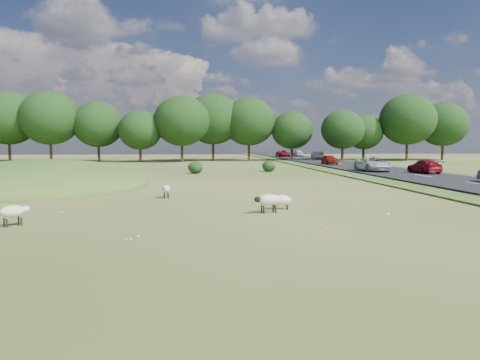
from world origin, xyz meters
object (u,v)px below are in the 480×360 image
at_px(sheep_3, 280,200).
at_px(car_4, 283,153).
at_px(sheep_0, 13,212).
at_px(car_7, 329,159).
at_px(car_6, 373,164).
at_px(sheep_2, 166,189).
at_px(car_5, 317,155).
at_px(car_0, 298,153).
at_px(car_2, 424,166).
at_px(sheep_1, 268,200).

height_order(sheep_3, car_4, car_4).
bearing_deg(sheep_0, car_4, 27.45).
distance_m(car_4, car_7, 31.55).
bearing_deg(car_6, car_7, 90.00).
height_order(sheep_0, car_4, car_4).
bearing_deg(car_7, sheep_2, -120.77).
xyz_separation_m(sheep_2, car_5, (24.31, 54.05, 0.39)).
bearing_deg(sheep_3, sheep_0, 22.08).
bearing_deg(car_4, car_7, -90.00).
distance_m(sheep_2, car_0, 73.17).
bearing_deg(car_5, car_4, -72.35).
xyz_separation_m(sheep_0, sheep_3, (11.30, 3.40, -0.14)).
xyz_separation_m(car_4, car_6, (0.00, -46.68, 0.06)).
distance_m(car_0, car_6, 49.84).
relative_size(sheep_0, car_7, 0.29).
bearing_deg(car_2, car_4, -85.67).
bearing_deg(car_0, car_5, 90.00).
xyz_separation_m(car_5, car_7, (-3.80, -19.61, -0.02)).
height_order(sheep_0, car_6, car_6).
xyz_separation_m(sheep_3, car_0, (18.52, 74.30, 0.47)).
relative_size(sheep_0, sheep_3, 0.87).
bearing_deg(sheep_0, car_6, 3.75).
bearing_deg(sheep_0, car_5, 21.24).
height_order(sheep_2, car_6, car_6).
bearing_deg(sheep_1, sheep_2, -65.86).
height_order(sheep_1, car_6, car_6).
distance_m(car_0, car_4, 4.85).
distance_m(sheep_0, car_7, 50.37).
bearing_deg(sheep_1, sheep_3, -138.70).
xyz_separation_m(sheep_3, car_4, (14.72, 71.28, 0.48)).
relative_size(sheep_3, car_0, 0.27).
height_order(car_2, car_5, car_5).
bearing_deg(car_4, sheep_1, -102.12).
distance_m(sheep_2, sheep_3, 7.84).
height_order(sheep_0, sheep_3, sheep_0).
height_order(car_5, car_7, car_5).
relative_size(sheep_1, car_7, 0.33).
relative_size(sheep_1, sheep_2, 1.18).
bearing_deg(car_4, car_2, -85.67).
bearing_deg(car_7, car_2, -78.51).
bearing_deg(car_0, sheep_1, 75.62).
bearing_deg(car_4, car_5, -72.35).
bearing_deg(car_2, sheep_1, 48.93).
bearing_deg(sheep_2, car_0, -26.07).
bearing_deg(sheep_1, car_2, -144.45).
bearing_deg(sheep_0, sheep_2, 14.22).
height_order(sheep_2, car_0, car_0).
xyz_separation_m(car_2, car_5, (0.00, 38.30, 0.02)).
distance_m(sheep_3, car_5, 62.16).
relative_size(car_0, car_2, 1.03).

